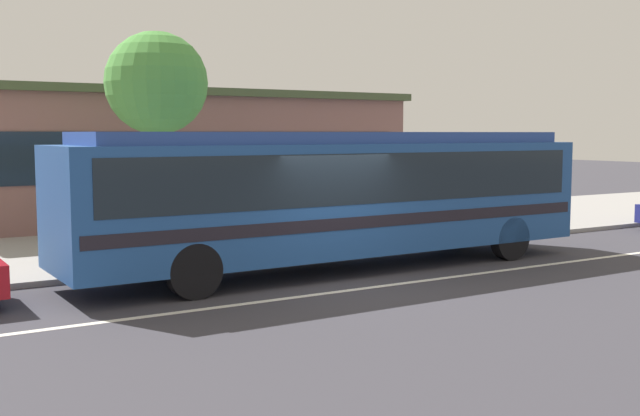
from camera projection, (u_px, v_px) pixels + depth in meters
ground_plane at (335, 282)px, 14.95m from camera, size 120.00×120.00×0.00m
sidewalk_slab at (204, 240)px, 20.48m from camera, size 60.00×8.00×0.12m
lane_stripe_center at (358, 289)px, 14.27m from camera, size 56.00×0.16×0.01m
transit_bus at (339, 190)px, 16.24m from camera, size 11.87×2.65×2.94m
pedestrian_waiting_near_sign at (349, 207)px, 18.76m from camera, size 0.47×0.47×1.69m
pedestrian_walking_along_curb at (171, 214)px, 16.88m from camera, size 0.45×0.45×1.74m
bus_stop_sign at (401, 184)px, 19.41m from camera, size 0.08×0.44×2.32m
street_tree_near_stop at (157, 85)px, 18.72m from camera, size 2.53×2.53×5.28m
station_building at (163, 155)px, 26.03m from camera, size 15.85×7.14×4.29m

